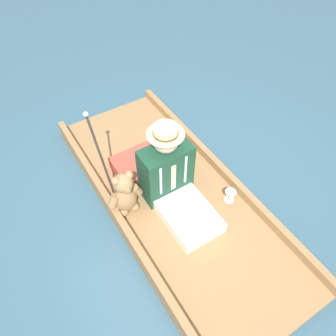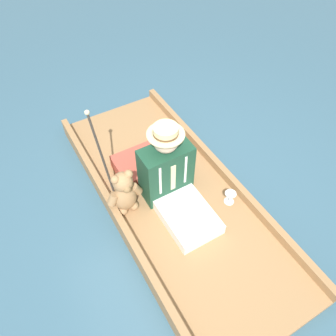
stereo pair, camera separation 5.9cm
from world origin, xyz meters
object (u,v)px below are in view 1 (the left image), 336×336
at_px(teddy_bear, 125,194).
at_px(seated_person, 172,178).
at_px(walking_cane, 100,153).
at_px(wine_glass, 230,194).

bearing_deg(teddy_bear, seated_person, 165.43).
bearing_deg(walking_cane, seated_person, 137.12).
height_order(seated_person, walking_cane, walking_cane).
bearing_deg(seated_person, wine_glass, 134.93).
bearing_deg(wine_glass, teddy_bear, -26.13).
height_order(wine_glass, walking_cane, walking_cane).
relative_size(teddy_bear, walking_cane, 0.58).
height_order(seated_person, wine_glass, seated_person).
bearing_deg(wine_glass, seated_person, -35.16).
bearing_deg(seated_person, walking_cane, -52.79).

